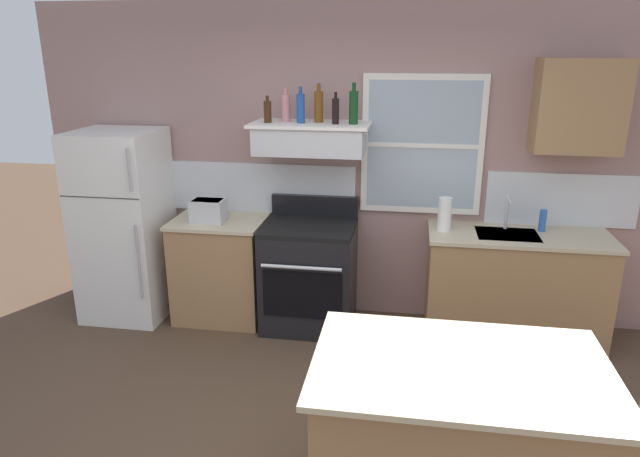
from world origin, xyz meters
TOP-DOWN VIEW (x-y plane):
  - back_wall at (0.03, 2.23)m, footprint 5.40×0.11m
  - refrigerator at (-1.90, 1.84)m, footprint 0.70×0.72m
  - counter_left_of_stove at (-1.05, 1.90)m, footprint 0.79×0.63m
  - toaster at (-1.11, 1.83)m, footprint 0.30×0.20m
  - stove_range at (-0.25, 1.86)m, footprint 0.76×0.69m
  - range_hood_shelf at (-0.25, 1.96)m, footprint 0.96×0.52m
  - bottle_brown_stout at (-0.59, 1.91)m, footprint 0.06×0.06m
  - bottle_rose_pink at (-0.46, 2.00)m, footprint 0.07×0.07m
  - bottle_blue_liqueur at (-0.32, 1.92)m, footprint 0.07×0.07m
  - bottle_amber_wine at (-0.19, 2.00)m, footprint 0.07×0.07m
  - bottle_balsamic_dark at (-0.04, 1.90)m, footprint 0.06×0.06m
  - bottle_dark_green_wine at (0.10, 1.92)m, footprint 0.07×0.07m
  - counter_right_with_sink at (1.45, 1.90)m, footprint 1.43×0.63m
  - sink_faucet at (1.35, 2.00)m, footprint 0.03×0.17m
  - paper_towel_roll at (0.85, 1.90)m, footprint 0.11×0.11m
  - dish_soap_bottle at (1.63, 2.00)m, footprint 0.06×0.06m
  - kitchen_island at (0.84, -0.17)m, footprint 1.40×0.90m
  - upper_cabinet_right at (1.80, 2.04)m, footprint 0.64×0.32m

SIDE VIEW (x-z plane):
  - counter_left_of_stove at x=-1.05m, z-range 0.00..0.91m
  - counter_right_with_sink at x=1.45m, z-range 0.00..0.91m
  - kitchen_island at x=0.84m, z-range 0.00..0.91m
  - stove_range at x=-0.25m, z-range -0.08..1.01m
  - refrigerator at x=-1.90m, z-range 0.00..1.66m
  - dish_soap_bottle at x=1.63m, z-range 0.91..1.09m
  - toaster at x=-1.11m, z-range 0.91..1.10m
  - paper_towel_roll at x=0.85m, z-range 0.91..1.18m
  - sink_faucet at x=1.35m, z-range 0.94..1.22m
  - back_wall at x=0.03m, z-range 0.00..2.70m
  - range_hood_shelf at x=-0.25m, z-range 1.50..1.75m
  - bottle_brown_stout at x=-0.59m, z-range 1.73..1.94m
  - bottle_balsamic_dark at x=-0.04m, z-range 1.73..1.97m
  - bottle_rose_pink at x=-0.46m, z-range 1.72..1.99m
  - bottle_blue_liqueur at x=-0.32m, z-range 1.72..2.01m
  - bottle_amber_wine at x=-0.19m, z-range 1.72..2.03m
  - bottle_dark_green_wine at x=0.10m, z-range 1.72..2.04m
  - upper_cabinet_right at x=1.80m, z-range 1.55..2.25m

